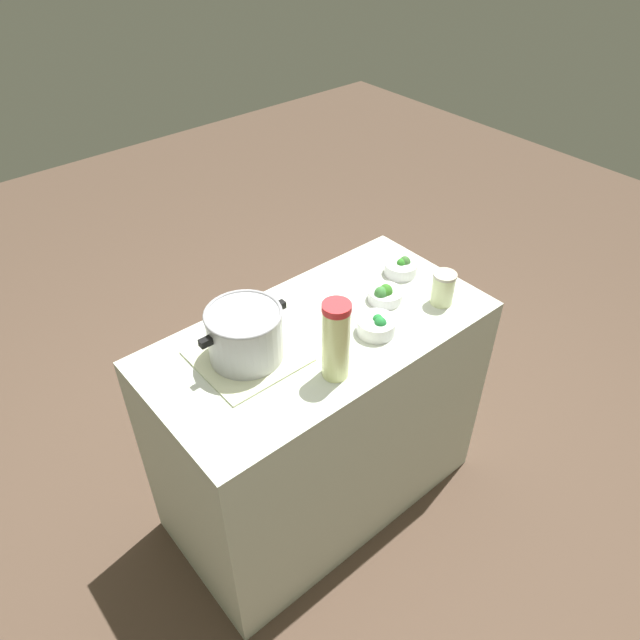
% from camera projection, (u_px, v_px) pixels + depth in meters
% --- Properties ---
extents(ground_plane, '(8.00, 8.00, 0.00)m').
position_uv_depth(ground_plane, '(320.00, 491.00, 2.62)').
color(ground_plane, '#503C2F').
extents(counter_slab, '(1.22, 0.62, 0.92)m').
position_uv_depth(counter_slab, '(320.00, 421.00, 2.33)').
color(counter_slab, beige).
rests_on(counter_slab, ground_plane).
extents(dish_cloth, '(0.32, 0.32, 0.01)m').
position_uv_depth(dish_cloth, '(247.00, 356.00, 1.94)').
color(dish_cloth, beige).
rests_on(dish_cloth, counter_slab).
extents(cooking_pot, '(0.31, 0.25, 0.18)m').
position_uv_depth(cooking_pot, '(245.00, 334.00, 1.88)').
color(cooking_pot, '#B7B7BC').
rests_on(cooking_pot, dish_cloth).
extents(lemonade_pitcher, '(0.09, 0.09, 0.28)m').
position_uv_depth(lemonade_pitcher, '(336.00, 340.00, 1.79)').
color(lemonade_pitcher, '#EBF4A2').
rests_on(lemonade_pitcher, counter_slab).
extents(mason_jar, '(0.08, 0.08, 0.13)m').
position_uv_depth(mason_jar, '(443.00, 288.00, 2.13)').
color(mason_jar, beige).
rests_on(mason_jar, counter_slab).
extents(broccoli_bowl_front, '(0.13, 0.13, 0.07)m').
position_uv_depth(broccoli_bowl_front, '(401.00, 267.00, 2.30)').
color(broccoli_bowl_front, silver).
rests_on(broccoli_bowl_front, counter_slab).
extents(broccoli_bowl_center, '(0.13, 0.13, 0.07)m').
position_uv_depth(broccoli_bowl_center, '(385.00, 294.00, 2.16)').
color(broccoli_bowl_center, silver).
rests_on(broccoli_bowl_center, counter_slab).
extents(broccoli_bowl_back, '(0.13, 0.13, 0.07)m').
position_uv_depth(broccoli_bowl_back, '(377.00, 325.00, 2.02)').
color(broccoli_bowl_back, silver).
rests_on(broccoli_bowl_back, counter_slab).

